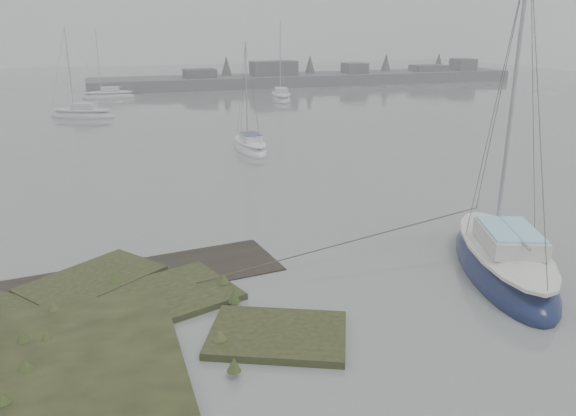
# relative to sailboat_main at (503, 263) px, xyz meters

# --- Properties ---
(ground) EXTENTS (160.00, 160.00, 0.00)m
(ground) POSITION_rel_sailboat_main_xyz_m (-8.74, 29.02, -0.33)
(ground) COLOR slate
(ground) RESTS_ON ground
(far_shoreline) EXTENTS (60.00, 8.00, 4.15)m
(far_shoreline) POSITION_rel_sailboat_main_xyz_m (18.11, 60.91, 0.52)
(far_shoreline) COLOR #4C4F51
(far_shoreline) RESTS_ON ground
(sailboat_main) EXTENTS (5.13, 7.91, 10.63)m
(sailboat_main) POSITION_rel_sailboat_main_xyz_m (0.00, 0.00, 0.00)
(sailboat_main) COLOR #0D163B
(sailboat_main) RESTS_ON ground
(sailboat_white) EXTENTS (1.73, 5.22, 7.35)m
(sailboat_white) POSITION_rel_sailboat_main_xyz_m (-2.75, 21.10, -0.10)
(sailboat_white) COLOR white
(sailboat_white) RESTS_ON ground
(sailboat_far_a) EXTENTS (6.11, 4.30, 8.27)m
(sailboat_far_a) POSITION_rel_sailboat_main_xyz_m (-13.11, 39.29, -0.07)
(sailboat_far_a) COLOR #B0B4B9
(sailboat_far_a) RESTS_ON ground
(sailboat_far_b) EXTENTS (3.50, 6.66, 8.97)m
(sailboat_far_b) POSITION_rel_sailboat_main_xyz_m (7.31, 44.97, -0.05)
(sailboat_far_b) COLOR #AEB2B8
(sailboat_far_b) RESTS_ON ground
(sailboat_far_c) EXTENTS (5.79, 2.15, 8.06)m
(sailboat_far_c) POSITION_rel_sailboat_main_xyz_m (-10.38, 53.25, -0.08)
(sailboat_far_c) COLOR silver
(sailboat_far_c) RESTS_ON ground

